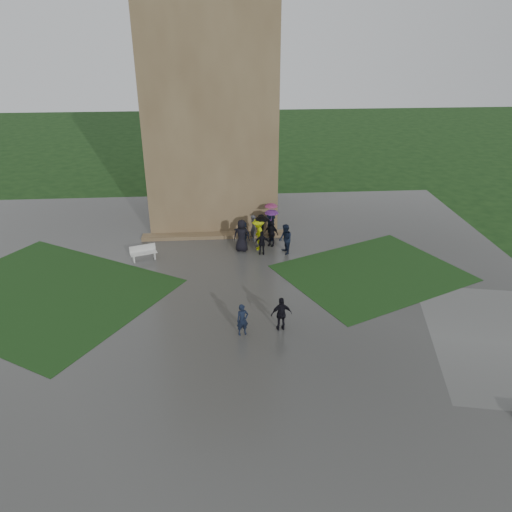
{
  "coord_description": "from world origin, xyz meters",
  "views": [
    {
      "loc": [
        0.43,
        -18.37,
        12.34
      ],
      "look_at": [
        2.2,
        5.13,
        1.2
      ],
      "focal_mm": 35.0,
      "sensor_mm": 36.0,
      "label": 1
    }
  ],
  "objects": [
    {
      "name": "ground",
      "position": [
        0.0,
        0.0,
        0.0
      ],
      "size": [
        120.0,
        120.0,
        0.0
      ],
      "primitive_type": "plane",
      "color": "black"
    },
    {
      "name": "plaza",
      "position": [
        0.0,
        2.0,
        0.01
      ],
      "size": [
        34.0,
        34.0,
        0.02
      ],
      "primitive_type": "cube",
      "color": "#343431",
      "rests_on": "ground"
    },
    {
      "name": "lawn_inset_left",
      "position": [
        -8.5,
        4.0,
        0.03
      ],
      "size": [
        14.1,
        13.46,
        0.01
      ],
      "primitive_type": "cube",
      "rotation": [
        0.0,
        0.0,
        -0.56
      ],
      "color": "black",
      "rests_on": "plaza"
    },
    {
      "name": "lawn_inset_right",
      "position": [
        8.5,
        5.0,
        0.03
      ],
      "size": [
        11.12,
        10.15,
        0.01
      ],
      "primitive_type": "cube",
      "rotation": [
        0.0,
        0.0,
        0.44
      ],
      "color": "black",
      "rests_on": "plaza"
    },
    {
      "name": "tower",
      "position": [
        0.0,
        15.0,
        9.0
      ],
      "size": [
        8.0,
        8.0,
        18.0
      ],
      "primitive_type": "cube",
      "color": "brown",
      "rests_on": "ground"
    },
    {
      "name": "tower_plinth",
      "position": [
        0.0,
        10.6,
        0.13
      ],
      "size": [
        9.0,
        0.8,
        0.22
      ],
      "primitive_type": "cube",
      "color": "brown",
      "rests_on": "plaza"
    },
    {
      "name": "bench",
      "position": [
        -4.02,
        7.62,
        0.46
      ],
      "size": [
        1.54,
        0.91,
        0.85
      ],
      "rotation": [
        0.0,
        0.0,
        0.33
      ],
      "color": "beige",
      "rests_on": "plaza"
    },
    {
      "name": "visitor_cluster",
      "position": [
        2.85,
        9.07,
        1.04
      ],
      "size": [
        3.35,
        3.63,
        2.4
      ],
      "color": "black",
      "rests_on": "plaza"
    },
    {
      "name": "pedestrian_mid",
      "position": [
        1.21,
        -0.26,
        0.74
      ],
      "size": [
        0.61,
        0.49,
        1.45
      ],
      "primitive_type": "imported",
      "rotation": [
        0.0,
        0.0,
        0.31
      ],
      "color": "black",
      "rests_on": "plaza"
    },
    {
      "name": "pedestrian_near",
      "position": [
        2.92,
        -0.01,
        0.81
      ],
      "size": [
        0.97,
        0.61,
        1.57
      ],
      "primitive_type": "imported",
      "rotation": [
        0.0,
        0.0,
        3.24
      ],
      "color": "black",
      "rests_on": "plaza"
    }
  ]
}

